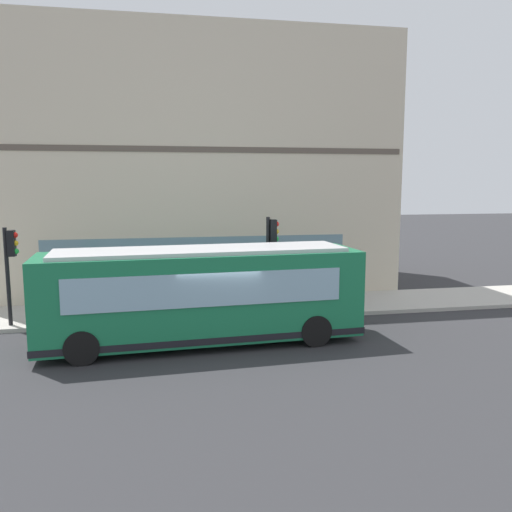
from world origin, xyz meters
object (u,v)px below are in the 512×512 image
(fire_hydrant, at_px, (271,294))
(newspaper_vending_box, at_px, (64,308))
(traffic_light_near_corner, at_px, (271,247))
(city_bus_nearside, at_px, (202,296))
(pedestrian_near_hydrant, at_px, (349,279))
(traffic_light_down_block, at_px, (10,257))
(pedestrian_walking_along_curb, at_px, (58,285))

(fire_hydrant, height_order, newspaper_vending_box, newspaper_vending_box)
(newspaper_vending_box, bearing_deg, traffic_light_near_corner, -93.59)
(city_bus_nearside, height_order, fire_hydrant, city_bus_nearside)
(city_bus_nearside, distance_m, newspaper_vending_box, 5.83)
(pedestrian_near_hydrant, height_order, newspaper_vending_box, pedestrian_near_hydrant)
(traffic_light_down_block, relative_size, pedestrian_walking_along_curb, 2.09)
(pedestrian_near_hydrant, relative_size, newspaper_vending_box, 1.90)
(pedestrian_near_hydrant, distance_m, newspaper_vending_box, 11.21)
(pedestrian_near_hydrant, bearing_deg, traffic_light_near_corner, 108.63)
(fire_hydrant, relative_size, newspaper_vending_box, 0.82)
(pedestrian_walking_along_curb, bearing_deg, traffic_light_down_block, 154.83)
(newspaper_vending_box, bearing_deg, pedestrian_walking_along_curb, 15.31)
(traffic_light_near_corner, distance_m, pedestrian_near_hydrant, 4.10)
(traffic_light_down_block, height_order, pedestrian_near_hydrant, traffic_light_down_block)
(traffic_light_near_corner, bearing_deg, city_bus_nearside, 134.43)
(traffic_light_near_corner, height_order, newspaper_vending_box, traffic_light_near_corner)
(pedestrian_walking_along_curb, distance_m, newspaper_vending_box, 2.05)
(fire_hydrant, bearing_deg, traffic_light_down_block, 99.65)
(city_bus_nearside, xyz_separation_m, pedestrian_near_hydrant, (4.03, -6.47, -0.42))
(traffic_light_near_corner, xyz_separation_m, fire_hydrant, (1.71, -0.38, -2.21))
(city_bus_nearside, xyz_separation_m, newspaper_vending_box, (3.30, 4.71, -0.95))
(traffic_light_down_block, height_order, pedestrian_walking_along_curb, traffic_light_down_block)
(city_bus_nearside, bearing_deg, fire_hydrant, -35.77)
(traffic_light_down_block, distance_m, pedestrian_walking_along_curb, 2.94)
(pedestrian_near_hydrant, bearing_deg, city_bus_nearside, 121.94)
(traffic_light_down_block, relative_size, pedestrian_near_hydrant, 2.01)
(city_bus_nearside, relative_size, fire_hydrant, 13.74)
(pedestrian_walking_along_curb, bearing_deg, city_bus_nearside, -134.94)
(city_bus_nearside, distance_m, fire_hydrant, 5.68)
(traffic_light_down_block, xyz_separation_m, newspaper_vending_box, (0.40, -1.61, -1.94))
(traffic_light_down_block, relative_size, fire_hydrant, 4.64)
(city_bus_nearside, bearing_deg, pedestrian_walking_along_curb, 45.06)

